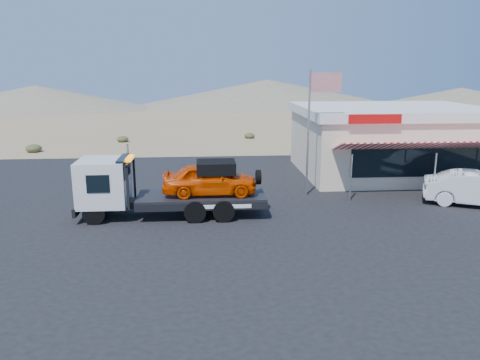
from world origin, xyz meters
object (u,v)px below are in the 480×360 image
at_px(white_sedan, 478,189).
at_px(tow_truck, 167,184).
at_px(flagpole, 314,118).
at_px(jerky_store, 389,140).

bearing_deg(white_sedan, tow_truck, 116.21).
height_order(white_sedan, flagpole, flagpole).
height_order(tow_truck, white_sedan, tow_truck).
xyz_separation_m(white_sedan, jerky_store, (-1.49, 6.85, 1.21)).
xyz_separation_m(white_sedan, flagpole, (-7.05, 2.38, 2.99)).
bearing_deg(flagpole, white_sedan, -18.65).
xyz_separation_m(tow_truck, flagpole, (6.73, 2.81, 2.39)).
bearing_deg(tow_truck, jerky_store, 30.62).
bearing_deg(white_sedan, flagpole, 95.79).
relative_size(tow_truck, white_sedan, 1.66).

